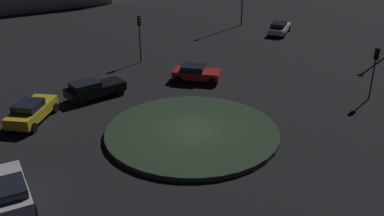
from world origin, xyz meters
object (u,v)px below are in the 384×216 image
at_px(car_silver, 8,191).
at_px(car_red, 196,73).
at_px(car_black, 94,89).
at_px(traffic_light_northeast, 375,63).
at_px(car_white, 279,28).
at_px(car_yellow, 31,111).
at_px(traffic_light_northwest, 139,30).

xyz_separation_m(car_silver, car_red, (-0.08, 19.47, -0.03)).
height_order(car_black, traffic_light_northeast, traffic_light_northeast).
bearing_deg(car_white, traffic_light_northeast, -147.63).
distance_m(car_silver, car_yellow, 9.50).
bearing_deg(traffic_light_northeast, car_white, -103.19).
distance_m(car_black, car_red, 8.69).
height_order(traffic_light_northwest, traffic_light_northeast, traffic_light_northwest).
relative_size(car_silver, car_red, 1.10).
bearing_deg(traffic_light_northwest, car_yellow, -43.64).
height_order(car_red, traffic_light_northwest, traffic_light_northwest).
bearing_deg(car_white, traffic_light_northwest, 147.09).
height_order(car_black, car_yellow, car_yellow).
xyz_separation_m(car_silver, car_black, (-5.20, 12.45, 0.01)).
xyz_separation_m(car_red, car_yellow, (-6.10, -12.27, 0.06)).
relative_size(car_yellow, traffic_light_northeast, 1.19).
xyz_separation_m(car_white, traffic_light_northwest, (-8.10, -16.39, 2.40)).
relative_size(car_black, traffic_light_northwest, 1.10).
xyz_separation_m(car_black, traffic_light_northeast, (18.59, 10.04, 2.13)).
height_order(car_black, traffic_light_northwest, traffic_light_northwest).
bearing_deg(car_silver, traffic_light_northwest, -38.98).
relative_size(car_red, traffic_light_northeast, 1.05).
bearing_deg(car_white, car_black, 159.57).
bearing_deg(traffic_light_northwest, car_red, 27.55).
xyz_separation_m(car_black, traffic_light_northwest, (-1.87, 8.93, 2.36)).
distance_m(car_silver, car_black, 13.49).
bearing_deg(car_yellow, car_red, -46.77).
xyz_separation_m(car_black, car_red, (5.12, 7.03, -0.04)).
bearing_deg(car_yellow, car_black, -30.98).
distance_m(car_silver, traffic_light_northwest, 22.64).
bearing_deg(traffic_light_northeast, car_yellow, -14.20).
height_order(car_black, car_white, car_black).
distance_m(car_red, car_white, 18.32).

